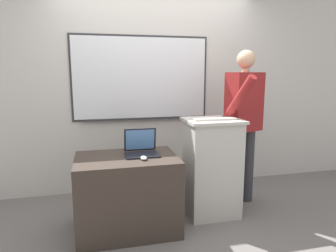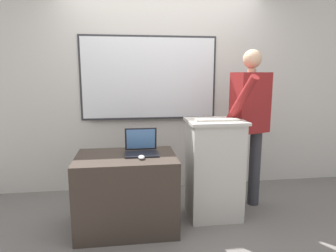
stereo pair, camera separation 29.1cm
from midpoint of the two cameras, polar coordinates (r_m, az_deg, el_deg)
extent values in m
plane|color=slate|center=(3.02, -0.21, -20.08)|extent=(30.00, 30.00, 0.00)
cube|color=beige|center=(3.94, -4.81, 7.69)|extent=(6.40, 0.12, 2.71)
cube|color=#2D2D30|center=(3.84, -7.31, 9.03)|extent=(1.72, 0.02, 1.05)
cube|color=white|center=(3.84, -7.30, 9.03)|extent=(1.67, 0.02, 1.00)
cube|color=#2D2D30|center=(3.87, -7.10, 1.40)|extent=(1.51, 0.04, 0.02)
cube|color=#BCB7AD|center=(3.24, 5.75, -8.14)|extent=(0.53, 0.45, 1.02)
cube|color=#BCB7AD|center=(3.12, 5.92, 1.02)|extent=(0.58, 0.49, 0.03)
cube|color=#382D26|center=(3.01, -10.57, -12.60)|extent=(0.96, 0.66, 0.74)
cylinder|color=#333338|center=(3.51, 10.19, -8.05)|extent=(0.13, 0.13, 0.87)
cylinder|color=#333338|center=(3.66, 12.80, -7.39)|extent=(0.13, 0.13, 0.87)
cube|color=maroon|center=(3.43, 11.97, 4.51)|extent=(0.46, 0.34, 0.65)
cylinder|color=tan|center=(3.42, 12.19, 10.31)|extent=(0.09, 0.09, 0.04)
sphere|color=tan|center=(3.42, 12.27, 12.32)|extent=(0.20, 0.20, 0.20)
cylinder|color=maroon|center=(3.10, 10.48, 4.76)|extent=(0.22, 0.45, 0.54)
cylinder|color=maroon|center=(3.60, 14.58, 4.28)|extent=(0.08, 0.08, 0.62)
cube|color=black|center=(2.90, -7.80, -5.52)|extent=(0.32, 0.23, 0.02)
cube|color=black|center=(3.00, -8.12, -2.61)|extent=(0.32, 0.05, 0.23)
cube|color=#598CCC|center=(2.99, -8.11, -2.61)|extent=(0.28, 0.04, 0.20)
cube|color=beige|center=(3.06, 6.25, 1.31)|extent=(0.44, 0.11, 0.02)
ellipsoid|color=#BCBCC1|center=(2.77, -7.68, -6.10)|extent=(0.06, 0.10, 0.03)
camera|label=1|loc=(0.15, -92.86, -0.51)|focal=32.00mm
camera|label=2|loc=(0.15, 87.14, 0.51)|focal=32.00mm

